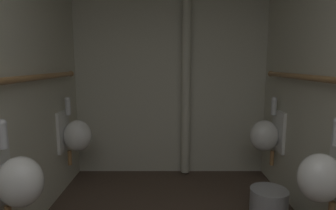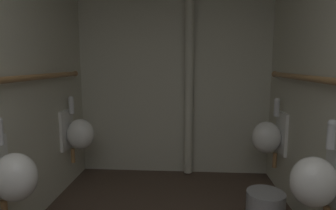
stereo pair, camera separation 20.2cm
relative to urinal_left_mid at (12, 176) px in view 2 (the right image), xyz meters
name	(u,v)px [view 2 (the right image)]	position (x,y,z in m)	size (l,w,h in m)	color
wall_back	(174,67)	(1.03, 1.76, 0.72)	(2.48, 0.06, 2.69)	beige
urinal_left_mid	(12,176)	(0.00, 0.00, 0.00)	(0.32, 0.30, 0.76)	white
urinal_left_far	(79,133)	(0.00, 1.20, 0.00)	(0.32, 0.30, 0.76)	white
urinal_right_mid	(317,180)	(2.06, 0.06, 0.00)	(0.32, 0.30, 0.76)	white
urinal_right_far	(269,136)	(2.06, 1.20, 0.00)	(0.32, 0.30, 0.76)	white
standpipe_back_wall	(189,67)	(1.22, 1.65, 0.72)	(0.11, 0.11, 2.64)	beige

